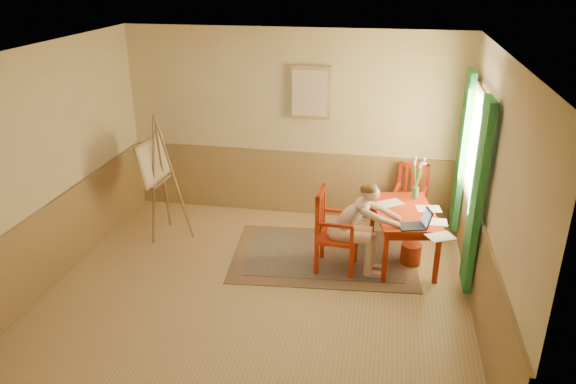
% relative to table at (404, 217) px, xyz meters
% --- Properties ---
extents(room, '(5.04, 4.54, 2.84)m').
position_rel_table_xyz_m(room, '(-1.67, -1.00, 0.77)').
color(room, tan).
rests_on(room, ground).
extents(wainscot, '(5.00, 4.50, 1.00)m').
position_rel_table_xyz_m(wainscot, '(-1.67, -0.20, -0.13)').
color(wainscot, '#A68453').
rests_on(wainscot, room).
extents(window, '(0.12, 2.01, 2.20)m').
position_rel_table_xyz_m(window, '(0.74, 0.10, 0.71)').
color(window, white).
rests_on(window, room).
extents(wall_portrait, '(0.60, 0.05, 0.76)m').
position_rel_table_xyz_m(wall_portrait, '(-1.42, 1.20, 1.27)').
color(wall_portrait, tan).
rests_on(wall_portrait, room).
extents(rug, '(2.53, 1.81, 0.02)m').
position_rel_table_xyz_m(rug, '(-1.00, -0.09, -0.62)').
color(rug, '#8C7251').
rests_on(rug, room).
extents(table, '(0.92, 1.31, 0.72)m').
position_rel_table_xyz_m(table, '(0.00, 0.00, 0.00)').
color(table, '#B22A0C').
rests_on(table, room).
extents(chair_left, '(0.51, 0.49, 1.06)m').
position_rel_table_xyz_m(chair_left, '(-0.87, -0.36, -0.10)').
color(chair_left, '#B22A0C').
rests_on(chair_left, room).
extents(chair_back, '(0.51, 0.52, 0.99)m').
position_rel_table_xyz_m(chair_back, '(0.10, 0.91, -0.14)').
color(chair_back, '#B22A0C').
rests_on(chair_back, room).
extents(figure, '(0.90, 0.39, 1.21)m').
position_rel_table_xyz_m(figure, '(-0.58, -0.39, 0.04)').
color(figure, beige).
rests_on(figure, room).
extents(laptop, '(0.42, 0.32, 0.22)m').
position_rel_table_xyz_m(laptop, '(0.13, -0.45, 0.13)').
color(laptop, '#1E2338').
rests_on(laptop, table).
extents(papers, '(0.95, 1.20, 0.00)m').
position_rel_table_xyz_m(papers, '(0.22, -0.16, 0.09)').
color(papers, white).
rests_on(papers, table).
extents(vase, '(0.20, 0.28, 0.56)m').
position_rel_table_xyz_m(vase, '(0.14, 0.45, 0.35)').
color(vase, '#3F724C').
rests_on(vase, table).
extents(wastebasket, '(0.31, 0.31, 0.28)m').
position_rel_table_xyz_m(wastebasket, '(0.12, -0.06, -0.49)').
color(wastebasket, '#B73F1F').
rests_on(wastebasket, room).
extents(easel, '(0.60, 0.79, 1.78)m').
position_rel_table_xyz_m(easel, '(-3.37, 0.14, 0.42)').
color(easel, olive).
rests_on(easel, room).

